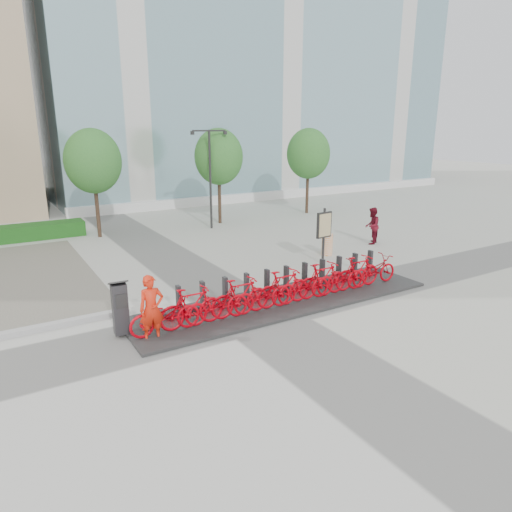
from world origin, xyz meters
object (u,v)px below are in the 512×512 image
bike_0 (165,315)px  pedestrian (372,226)px  worker_red (152,309)px  kiosk (120,308)px  construction_barrel (327,244)px  map_sign (324,227)px

bike_0 → pedestrian: 12.14m
worker_red → kiosk: bearing=135.8°
worker_red → construction_barrel: bearing=27.8°
kiosk → pedestrian: (12.32, 3.74, 0.06)m
pedestrian → map_sign: (-3.88, -1.34, 0.61)m
bike_0 → worker_red: worker_red is taller
kiosk → construction_barrel: size_ratio=1.63×
bike_0 → construction_barrel: bearing=-65.4°
bike_0 → construction_barrel: size_ratio=2.09×
worker_red → construction_barrel: (8.80, 3.97, -0.40)m
worker_red → map_sign: size_ratio=0.78×
map_sign → kiosk: bearing=-170.5°
kiosk → construction_barrel: 9.97m
bike_0 → map_sign: size_ratio=0.85×
construction_barrel → bike_0: bearing=-155.4°
pedestrian → map_sign: 4.15m
kiosk → map_sign: (8.43, 2.41, 0.67)m
worker_red → map_sign: bearing=24.8°
worker_red → pedestrian: (11.72, 4.40, -0.01)m
construction_barrel → map_sign: bearing=-136.4°
bike_0 → worker_red: size_ratio=1.09×
bike_0 → map_sign: bearing=-68.5°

